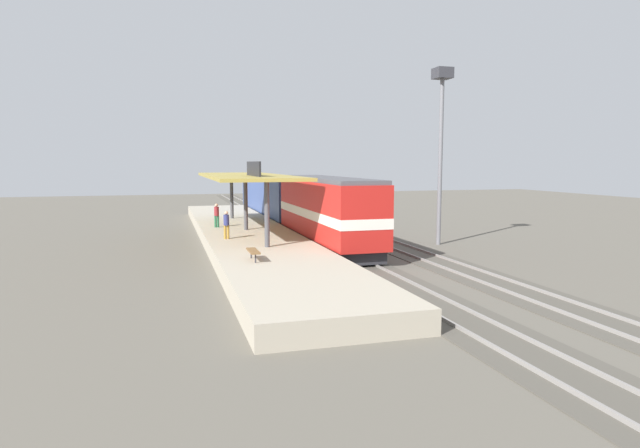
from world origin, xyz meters
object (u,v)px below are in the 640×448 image
person_waiting (217,214)px  passenger_carriage_single (272,196)px  light_mast (441,119)px  person_walking (226,223)px  platform_bench (253,251)px  locomotive (327,212)px

person_waiting → passenger_carriage_single: bearing=61.7°
passenger_carriage_single → light_mast: light_mast is taller
passenger_carriage_single → person_walking: (-6.40, -18.07, -0.46)m
platform_bench → person_walking: person_walking is taller
person_walking → locomotive: bearing=0.6°
light_mast → platform_bench: bearing=-152.0°
locomotive → person_walking: (-6.40, -0.07, -0.56)m
light_mast → person_waiting: bearing=155.5°
light_mast → person_walking: light_mast is taller
passenger_carriage_single → person_walking: passenger_carriage_single is taller
locomotive → person_waiting: size_ratio=8.44×
passenger_carriage_single → light_mast: (7.80, -18.40, 6.08)m
light_mast → person_waiting: (-14.22, 6.49, -6.54)m
locomotive → light_mast: size_ratio=1.23×
platform_bench → passenger_carriage_single: passenger_carriage_single is taller
passenger_carriage_single → person_walking: 19.17m
person_waiting → light_mast: bearing=-24.5°
light_mast → person_walking: size_ratio=6.84×
passenger_carriage_single → person_walking: size_ratio=11.70×
passenger_carriage_single → person_waiting: bearing=-118.3°
platform_bench → passenger_carriage_single: (6.00, 25.75, 0.97)m
passenger_carriage_single → person_waiting: (-6.42, -11.91, -0.46)m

